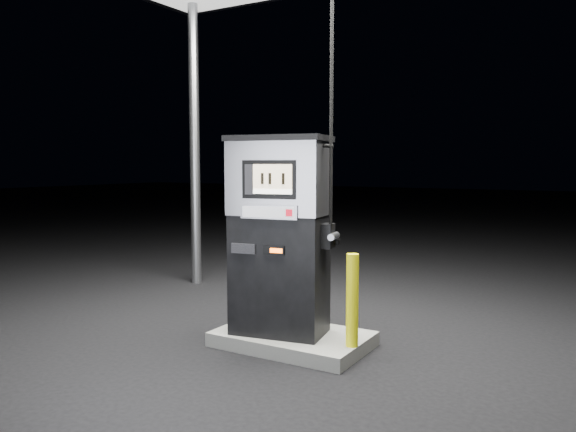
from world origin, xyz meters
The scene contains 5 objects.
ground centered at (0.00, 0.00, 0.00)m, with size 80.00×80.00×0.00m, color black.
pump_island centered at (0.00, 0.00, 0.07)m, with size 1.60×1.00×0.15m, color slate.
fuel_dispenser centered at (-0.11, -0.08, 1.23)m, with size 1.21×0.79×4.36m.
bollard_left centered at (-0.55, 0.11, 0.61)m, with size 0.12×0.12×0.91m, color #F6F30D.
bollard_right centered at (0.74, -0.10, 0.62)m, with size 0.12×0.12×0.93m, color #F6F30D.
Camera 1 is at (2.96, -5.12, 1.96)m, focal length 35.00 mm.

